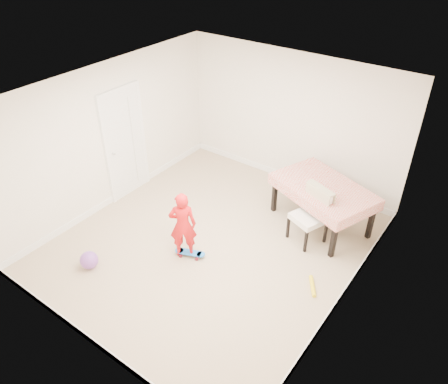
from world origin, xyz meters
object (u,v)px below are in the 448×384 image
Objects in this scene: dining_table at (321,205)px; child at (183,227)px; dining_chair at (309,216)px; balloon at (89,260)px; skateboard at (190,254)px.

child reaches higher than dining_table.
dining_chair is (0.02, -0.54, 0.10)m from dining_table.
balloon is at bearing -112.52° from dining_chair.
dining_chair is 1.97× the size of skateboard.
dining_table is 3.92m from balloon.
balloon is at bearing 9.58° from child.
dining_table is 0.55m from dining_chair.
dining_chair is at bearing -170.43° from child.
skateboard is (-1.29, -1.99, -0.36)m from dining_table.
dining_table reaches higher than skateboard.
skateboard is at bearing 165.81° from child.
dining_table is at bearing 112.77° from dining_chair.
balloon is at bearing -106.66° from dining_table.
child reaches higher than skateboard.
dining_table is 5.96× the size of balloon.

